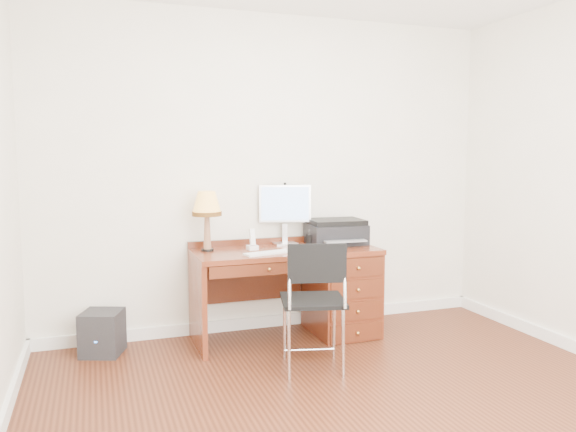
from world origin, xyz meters
name	(u,v)px	position (x,y,z in m)	size (l,w,h in m)	color
ground	(361,409)	(0.00, 0.00, 0.00)	(4.00, 4.00, 0.00)	#3D1A0D
room_shell	(321,364)	(0.00, 0.63, 0.05)	(4.00, 4.00, 4.00)	white
desk	(321,286)	(0.32, 1.40, 0.41)	(1.50, 0.67, 0.75)	maroon
monitor	(284,207)	(0.07, 1.65, 1.07)	(0.44, 0.19, 0.51)	silver
keyboard	(268,253)	(-0.20, 1.22, 0.76)	(0.39, 0.11, 0.01)	white
mouse_pad	(331,247)	(0.36, 1.28, 0.76)	(0.20, 0.20, 0.04)	black
printer	(336,232)	(0.50, 1.52, 0.85)	(0.50, 0.40, 0.21)	black
leg_lamp	(207,207)	(-0.62, 1.50, 1.10)	(0.23, 0.23, 0.48)	black
phone	(252,244)	(-0.27, 1.45, 0.80)	(0.09, 0.09, 0.17)	white
pen_cup	(310,240)	(0.26, 1.52, 0.80)	(0.07, 0.07, 0.09)	black
chair	(317,293)	(-0.03, 0.64, 0.56)	(0.53, 0.54, 0.93)	black
equipment_box	(102,333)	(-1.44, 1.50, 0.17)	(0.28, 0.28, 0.33)	black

